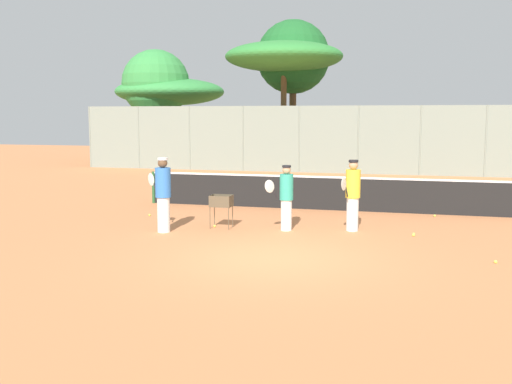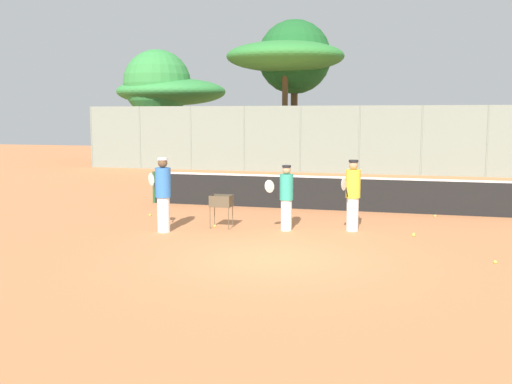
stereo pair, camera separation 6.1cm
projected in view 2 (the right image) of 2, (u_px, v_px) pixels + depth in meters
The scene contains 19 objects.
ground_plane at pixel (271, 259), 12.45m from camera, with size 80.00×80.00×0.00m, color #D37F4C.
tennis_net at pixel (322, 192), 18.77m from camera, with size 11.54×0.10×1.07m.
back_fence at pixel (359, 140), 30.07m from camera, with size 30.27×0.08×3.44m.
tree_0 at pixel (285, 57), 32.71m from camera, with size 6.45×6.45×6.93m.
tree_1 at pixel (157, 84), 37.21m from camera, with size 4.20×4.20×6.99m.
tree_2 at pixel (171, 92), 38.29m from camera, with size 6.93×6.93×5.30m.
tree_4 at pixel (295, 58), 34.13m from camera, with size 4.18×4.18×8.34m.
player_white_outfit at pixel (163, 194), 15.17m from camera, with size 0.84×0.63×1.90m.
player_red_cap at pixel (286, 197), 15.38m from camera, with size 0.67×0.73×1.69m.
player_yellow_shirt at pixel (353, 194), 15.31m from camera, with size 0.44×0.91×1.83m.
ball_cart at pixel (221, 204), 15.74m from camera, with size 0.56×0.41×0.88m.
tennis_ball_0 at pixel (414, 235), 14.70m from camera, with size 0.07×0.07×0.07m, color #D1E54C.
tennis_ball_1 at pixel (215, 226), 15.92m from camera, with size 0.07×0.07×0.07m, color #D1E54C.
tennis_ball_2 at pixel (285, 217), 17.34m from camera, with size 0.07×0.07×0.07m, color #D1E54C.
tennis_ball_3 at pixel (495, 262), 12.03m from camera, with size 0.07×0.07×0.07m, color #D1E54C.
tennis_ball_5 at pixel (435, 216), 17.52m from camera, with size 0.07×0.07×0.07m, color #D1E54C.
tennis_ball_6 at pixel (150, 215), 17.69m from camera, with size 0.07×0.07×0.07m, color #D1E54C.
tennis_ball_7 at pixel (414, 234), 14.83m from camera, with size 0.07×0.07×0.07m, color #D1E54C.
parked_car at pixel (239, 156), 33.94m from camera, with size 4.20×1.70×1.60m.
Camera 2 is at (2.90, -11.82, 2.97)m, focal length 42.00 mm.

